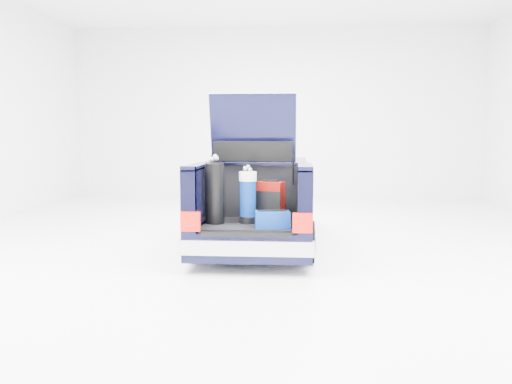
# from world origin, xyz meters

# --- Properties ---
(ground) EXTENTS (14.00, 14.00, 0.00)m
(ground) POSITION_xyz_m (0.00, 0.00, 0.00)
(ground) COLOR white
(ground) RESTS_ON ground
(car) EXTENTS (1.87, 4.65, 2.47)m
(car) POSITION_xyz_m (-0.00, 0.11, 0.67)
(car) COLOR black
(car) RESTS_ON ground
(red_suitcase) EXTENTS (0.42, 0.35, 0.61)m
(red_suitcase) POSITION_xyz_m (0.28, -1.30, 0.89)
(red_suitcase) COLOR #650803
(red_suitcase) RESTS_ON car
(black_golf_bag) EXTENTS (0.33, 0.38, 0.98)m
(black_golf_bag) POSITION_xyz_m (-0.50, -1.58, 1.04)
(black_golf_bag) COLOR black
(black_golf_bag) RESTS_ON car
(blue_golf_bag) EXTENTS (0.28, 0.28, 0.84)m
(blue_golf_bag) POSITION_xyz_m (-0.04, -1.49, 0.98)
(blue_golf_bag) COLOR black
(blue_golf_bag) RESTS_ON car
(blue_duffel) EXTENTS (0.50, 0.36, 0.25)m
(blue_duffel) POSITION_xyz_m (0.33, -1.84, 0.71)
(blue_duffel) COLOR navy
(blue_duffel) RESTS_ON car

